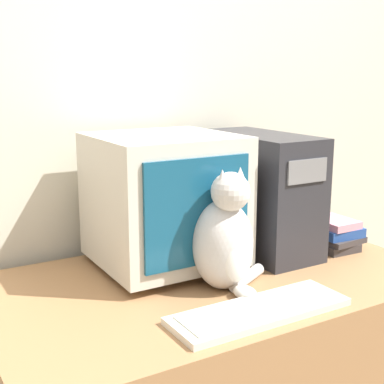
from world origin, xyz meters
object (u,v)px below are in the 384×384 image
object	(u,v)px
cat	(226,240)
computer_tower	(259,192)
pen	(199,316)
crt_monitor	(165,200)
keyboard	(260,311)
book_stack	(329,232)

from	to	relation	value
cat	computer_tower	bearing A→B (deg)	33.36
pen	crt_monitor	bearing A→B (deg)	75.08
keyboard	cat	world-z (taller)	cat
keyboard	book_stack	distance (m)	0.62
crt_monitor	computer_tower	xyz separation A→B (m)	(0.35, -0.01, -0.01)
keyboard	cat	xyz separation A→B (m)	(0.02, 0.18, 0.13)
computer_tower	pen	xyz separation A→B (m)	(-0.45, -0.35, -0.19)
keyboard	pen	bearing A→B (deg)	156.14
computer_tower	pen	world-z (taller)	computer_tower
crt_monitor	book_stack	size ratio (longest dim) A/B	1.87
pen	cat	bearing A→B (deg)	37.17
book_stack	pen	distance (m)	0.72
computer_tower	keyboard	distance (m)	0.55
crt_monitor	cat	size ratio (longest dim) A/B	1.19
computer_tower	cat	world-z (taller)	computer_tower
computer_tower	book_stack	distance (m)	0.29
keyboard	cat	distance (m)	0.23
computer_tower	cat	bearing A→B (deg)	-141.50
computer_tower	crt_monitor	bearing A→B (deg)	178.58
crt_monitor	cat	bearing A→B (deg)	-75.74
crt_monitor	keyboard	size ratio (longest dim) A/B	0.86
keyboard	book_stack	bearing A→B (deg)	29.83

